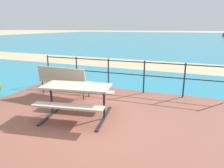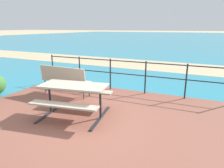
# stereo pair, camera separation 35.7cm
# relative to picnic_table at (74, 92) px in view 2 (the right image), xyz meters

# --- Properties ---
(ground_plane) EXTENTS (240.00, 240.00, 0.00)m
(ground_plane) POSITION_rel_picnic_table_xyz_m (0.48, -0.16, -0.62)
(ground_plane) COLOR tan
(patio_paving) EXTENTS (6.40, 5.20, 0.06)m
(patio_paving) POSITION_rel_picnic_table_xyz_m (0.48, -0.16, -0.59)
(patio_paving) COLOR brown
(patio_paving) RESTS_ON ground
(sea_water) EXTENTS (90.00, 90.00, 0.01)m
(sea_water) POSITION_rel_picnic_table_xyz_m (0.48, 39.84, -0.62)
(sea_water) COLOR teal
(sea_water) RESTS_ON ground
(beach_strip) EXTENTS (54.07, 4.94, 0.01)m
(beach_strip) POSITION_rel_picnic_table_xyz_m (0.48, 7.53, -0.62)
(beach_strip) COLOR tan
(beach_strip) RESTS_ON ground
(picnic_table) EXTENTS (1.69, 1.52, 0.74)m
(picnic_table) POSITION_rel_picnic_table_xyz_m (0.00, 0.00, 0.00)
(picnic_table) COLOR tan
(picnic_table) RESTS_ON patio_paving
(park_bench) EXTENTS (1.61, 0.48, 0.89)m
(park_bench) POSITION_rel_picnic_table_xyz_m (-1.11, 1.15, -0.03)
(park_bench) COLOR #BCAD93
(park_bench) RESTS_ON patio_paving
(railing_fence) EXTENTS (5.94, 0.04, 1.02)m
(railing_fence) POSITION_rel_picnic_table_xyz_m (0.48, 2.27, 0.08)
(railing_fence) COLOR #1E2328
(railing_fence) RESTS_ON patio_paving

